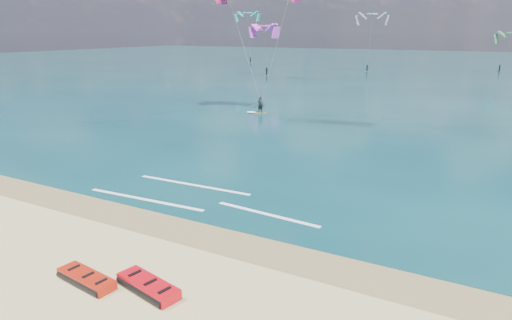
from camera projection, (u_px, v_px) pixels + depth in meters
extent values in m
plane|color=tan|center=(356.00, 106.00, 52.96)|extent=(320.00, 320.00, 0.00)
cube|color=brown|center=(127.00, 216.00, 21.75)|extent=(320.00, 2.40, 0.01)
cube|color=#0A313A|center=(436.00, 68.00, 106.92)|extent=(320.00, 200.00, 0.04)
cube|color=#C4D418|center=(260.00, 113.00, 48.56)|extent=(1.29, 1.04, 0.06)
imported|color=black|center=(260.00, 105.00, 48.32)|extent=(0.67, 0.48, 1.70)
cylinder|color=black|center=(261.00, 103.00, 47.89)|extent=(0.45, 0.32, 0.04)
cube|color=white|center=(267.00, 214.00, 21.82)|extent=(5.61, 0.64, 0.01)
cube|color=white|center=(193.00, 185.00, 25.96)|extent=(7.30, 0.50, 0.01)
cube|color=white|center=(145.00, 199.00, 23.73)|extent=(7.18, 0.63, 0.01)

